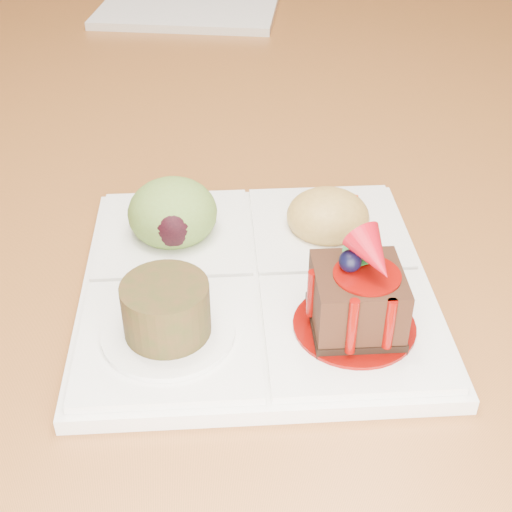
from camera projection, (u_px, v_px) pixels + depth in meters
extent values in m
plane|color=brown|center=(268.00, 382.00, 1.50)|extent=(6.00, 6.00, 0.00)
cube|color=#A05529|center=(272.00, 39.00, 1.07)|extent=(1.00, 1.80, 0.04)
cylinder|color=#A05529|center=(69.00, 77.00, 1.92)|extent=(0.06, 0.06, 0.71)
cylinder|color=#A05529|center=(387.00, 64.00, 2.00)|extent=(0.06, 0.06, 0.71)
cube|color=white|center=(256.00, 287.00, 0.54)|extent=(0.27, 0.27, 0.01)
cube|color=white|center=(354.00, 330.00, 0.49)|extent=(0.13, 0.13, 0.01)
cube|color=white|center=(169.00, 338.00, 0.48)|extent=(0.13, 0.13, 0.01)
cube|color=white|center=(174.00, 233.00, 0.59)|extent=(0.13, 0.13, 0.01)
cube|color=white|center=(327.00, 228.00, 0.59)|extent=(0.13, 0.13, 0.01)
cylinder|color=#6C0704|center=(354.00, 325.00, 0.49)|extent=(0.08, 0.08, 0.00)
cube|color=black|center=(354.00, 322.00, 0.49)|extent=(0.06, 0.06, 0.01)
cube|color=black|center=(357.00, 296.00, 0.47)|extent=(0.06, 0.06, 0.04)
cylinder|color=#6C0704|center=(360.00, 272.00, 0.46)|extent=(0.04, 0.04, 0.00)
sphere|color=black|center=(350.00, 261.00, 0.46)|extent=(0.02, 0.02, 0.02)
cone|color=#A00A16|center=(374.00, 256.00, 0.45)|extent=(0.04, 0.05, 0.04)
cube|color=#134F19|center=(361.00, 255.00, 0.47)|extent=(0.01, 0.02, 0.01)
cube|color=#134F19|center=(350.00, 253.00, 0.47)|extent=(0.01, 0.02, 0.01)
cylinder|color=#6C0704|center=(352.00, 327.00, 0.45)|extent=(0.01, 0.01, 0.04)
cylinder|color=#6C0704|center=(390.00, 324.00, 0.45)|extent=(0.01, 0.01, 0.04)
cylinder|color=#6C0704|center=(312.00, 293.00, 0.47)|extent=(0.01, 0.01, 0.04)
cylinder|color=white|center=(168.00, 333.00, 0.48)|extent=(0.09, 0.09, 0.00)
cylinder|color=#452813|center=(166.00, 309.00, 0.47)|extent=(0.06, 0.06, 0.04)
cylinder|color=#49280F|center=(165.00, 293.00, 0.46)|extent=(0.05, 0.05, 0.00)
ellipsoid|color=olive|center=(173.00, 213.00, 0.57)|extent=(0.07, 0.07, 0.05)
ellipsoid|color=black|center=(173.00, 228.00, 0.55)|extent=(0.04, 0.03, 0.03)
ellipsoid|color=#BF9644|center=(328.00, 216.00, 0.59)|extent=(0.07, 0.07, 0.04)
cube|color=#C3400E|center=(348.00, 204.00, 0.59)|extent=(0.02, 0.02, 0.01)
cube|color=#5A821C|center=(324.00, 198.00, 0.60)|extent=(0.02, 0.02, 0.02)
cube|color=#C3400E|center=(310.00, 209.00, 0.59)|extent=(0.02, 0.02, 0.01)
cube|color=#5A821C|center=(320.00, 221.00, 0.57)|extent=(0.02, 0.02, 0.01)
cube|color=#C3400E|center=(344.00, 218.00, 0.57)|extent=(0.02, 0.02, 0.02)
cube|color=white|center=(193.00, 2.00, 1.13)|extent=(0.32, 0.32, 0.01)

